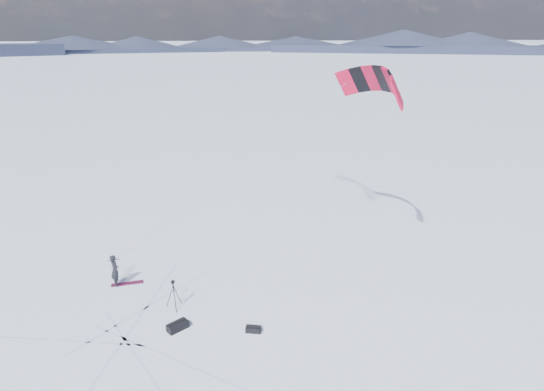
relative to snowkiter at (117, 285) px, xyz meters
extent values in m
plane|color=white|center=(1.79, -3.08, 0.00)|extent=(1800.00, 1800.00, 0.00)
cube|color=#192031|center=(161.79, 274.05, 1.89)|extent=(152.40, 113.97, 3.77)
cone|color=#192031|center=(161.79, 274.05, 3.77)|extent=(87.43, 87.43, 8.00)
cube|color=#192031|center=(57.35, 312.06, 1.89)|extent=(155.54, 70.36, 3.77)
cone|color=#192031|center=(57.35, 312.06, 3.77)|extent=(74.14, 74.14, 8.00)
cube|color=#192031|center=(-53.78, 312.06, 1.89)|extent=(155.54, 70.36, 3.77)
cone|color=#192031|center=(-53.78, 312.06, 3.77)|extent=(74.14, 74.14, 8.00)
cube|color=#B1BEDE|center=(-1.51, -4.78, 0.00)|extent=(3.52, 7.29, 0.01)
cube|color=#B1BEDE|center=(0.19, -2.48, 0.00)|extent=(6.45, 7.79, 0.01)
cube|color=#B1BEDE|center=(1.89, -0.18, 0.00)|extent=(11.66, 3.07, 0.01)
cube|color=#B1BEDE|center=(3.59, -5.88, 0.00)|extent=(1.27, 5.91, 0.01)
imported|color=black|center=(0.00, 0.00, 0.00)|extent=(0.58, 0.69, 1.59)
cube|color=maroon|center=(0.48, 0.01, 0.02)|extent=(1.51, 0.35, 0.04)
cylinder|color=black|center=(2.85, -2.39, 0.55)|extent=(0.33, 0.28, 1.12)
cylinder|color=black|center=(2.53, -2.45, 0.55)|extent=(0.39, 0.17, 1.12)
cylinder|color=black|center=(2.74, -2.70, 0.55)|extent=(0.10, 0.41, 1.12)
cylinder|color=black|center=(2.71, -2.51, 0.93)|extent=(0.04, 0.04, 0.37)
cube|color=black|center=(2.71, -2.51, 1.17)|extent=(0.10, 0.10, 0.05)
cube|color=black|center=(2.71, -2.51, 1.27)|extent=(0.17, 0.16, 0.11)
cylinder|color=black|center=(2.71, -2.42, 1.27)|extent=(0.07, 0.11, 0.07)
cube|color=black|center=(2.80, -4.17, 0.16)|extent=(0.93, 0.78, 0.32)
cylinder|color=black|center=(2.80, -4.17, 0.34)|extent=(0.73, 0.48, 0.08)
cube|color=black|center=(5.79, -4.96, 0.12)|extent=(0.69, 0.49, 0.23)
cylinder|color=black|center=(5.79, -4.96, 0.25)|extent=(0.58, 0.26, 0.07)
cube|color=red|center=(13.14, -1.08, 8.87)|extent=(1.19, 0.90, 1.56)
cube|color=black|center=(13.42, -0.31, 9.08)|extent=(1.04, 0.96, 1.48)
cube|color=red|center=(13.57, 0.53, 9.21)|extent=(0.88, 0.98, 1.39)
cube|color=black|center=(13.55, 1.40, 9.26)|extent=(0.91, 0.98, 1.30)
cube|color=red|center=(13.39, 2.26, 9.21)|extent=(1.06, 0.97, 1.39)
cube|color=black|center=(13.08, 3.06, 9.08)|extent=(1.20, 0.92, 1.48)
cube|color=red|center=(12.64, 3.75, 8.87)|extent=(1.32, 0.82, 1.56)
cylinder|color=#959597|center=(6.57, -0.54, 5.10)|extent=(13.15, 1.10, 7.55)
cylinder|color=#959597|center=(6.32, 1.87, 5.10)|extent=(12.65, 3.77, 7.55)
cylinder|color=black|center=(0.00, 0.00, 1.34)|extent=(0.55, 0.09, 0.03)
camera|label=1|loc=(3.29, -20.23, 11.34)|focal=30.00mm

